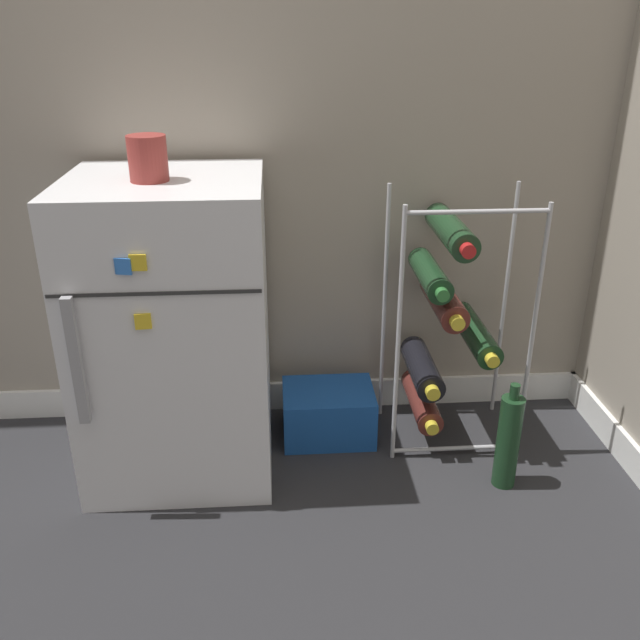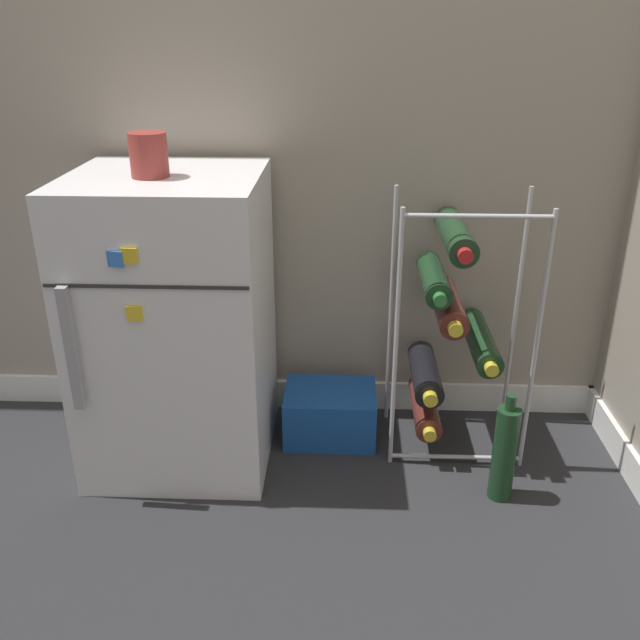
{
  "view_description": "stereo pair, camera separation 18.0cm",
  "coord_description": "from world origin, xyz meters",
  "px_view_note": "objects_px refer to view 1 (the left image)",
  "views": [
    {
      "loc": [
        0.09,
        -1.27,
        1.13
      ],
      "look_at": [
        0.2,
        0.37,
        0.39
      ],
      "focal_mm": 38.0,
      "sensor_mm": 36.0,
      "label": 1
    },
    {
      "loc": [
        0.27,
        -1.28,
        1.13
      ],
      "look_at": [
        0.2,
        0.37,
        0.39
      ],
      "focal_mm": 38.0,
      "sensor_mm": 36.0,
      "label": 2
    }
  ],
  "objects_px": {
    "soda_box": "(328,413)",
    "loose_bottle_floor": "(508,441)",
    "mini_fridge": "(175,330)",
    "fridge_top_cup": "(148,158)",
    "wine_rack": "(442,320)"
  },
  "relations": [
    {
      "from": "soda_box",
      "to": "loose_bottle_floor",
      "type": "bearing_deg",
      "value": -30.69
    },
    {
      "from": "soda_box",
      "to": "wine_rack",
      "type": "bearing_deg",
      "value": -2.72
    },
    {
      "from": "wine_rack",
      "to": "loose_bottle_floor",
      "type": "xyz_separation_m",
      "value": [
        0.13,
        -0.25,
        -0.24
      ]
    },
    {
      "from": "soda_box",
      "to": "fridge_top_cup",
      "type": "bearing_deg",
      "value": -164.74
    },
    {
      "from": "mini_fridge",
      "to": "wine_rack",
      "type": "distance_m",
      "value": 0.72
    },
    {
      "from": "mini_fridge",
      "to": "fridge_top_cup",
      "type": "xyz_separation_m",
      "value": [
        -0.02,
        -0.03,
        0.44
      ]
    },
    {
      "from": "wine_rack",
      "to": "loose_bottle_floor",
      "type": "relative_size",
      "value": 2.42
    },
    {
      "from": "fridge_top_cup",
      "to": "loose_bottle_floor",
      "type": "bearing_deg",
      "value": -9.64
    },
    {
      "from": "soda_box",
      "to": "fridge_top_cup",
      "type": "xyz_separation_m",
      "value": [
        -0.43,
        -0.12,
        0.76
      ]
    },
    {
      "from": "mini_fridge",
      "to": "soda_box",
      "type": "xyz_separation_m",
      "value": [
        0.41,
        0.09,
        -0.32
      ]
    },
    {
      "from": "soda_box",
      "to": "fridge_top_cup",
      "type": "relative_size",
      "value": 2.55
    },
    {
      "from": "wine_rack",
      "to": "mini_fridge",
      "type": "bearing_deg",
      "value": -174.35
    },
    {
      "from": "wine_rack",
      "to": "fridge_top_cup",
      "type": "height_order",
      "value": "fridge_top_cup"
    },
    {
      "from": "mini_fridge",
      "to": "fridge_top_cup",
      "type": "bearing_deg",
      "value": -123.66
    },
    {
      "from": "wine_rack",
      "to": "fridge_top_cup",
      "type": "relative_size",
      "value": 7.0
    }
  ]
}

